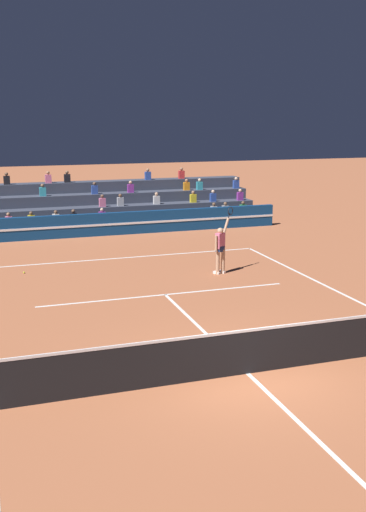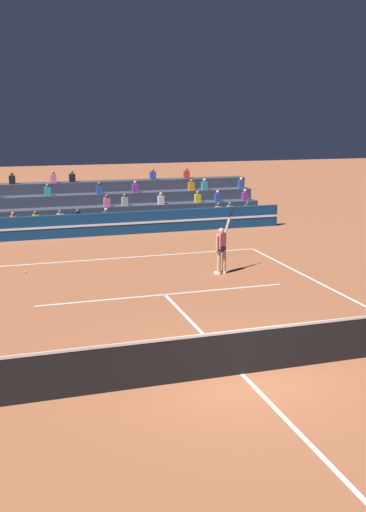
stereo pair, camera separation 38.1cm
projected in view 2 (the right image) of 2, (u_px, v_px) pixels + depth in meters
name	position (u px, v px, depth m)	size (l,w,h in m)	color
ground_plane	(242.00, 374.00, 13.43)	(120.00, 120.00, 0.00)	#AD603D
court_lines	(242.00, 374.00, 13.43)	(11.10, 23.90, 0.01)	white
tennis_net	(242.00, 351.00, 13.31)	(12.00, 0.10, 1.10)	#2D6B38
sponsor_banner_wall	(107.00, 224.00, 28.90)	(18.00, 0.26, 1.10)	navy
bleacher_stand	(96.00, 209.00, 31.78)	(17.44, 3.80, 2.83)	#383D4C
tennis_player	(222.00, 247.00, 21.76)	(0.95, 0.63, 2.45)	tan
tennis_ball	(26.00, 272.00, 22.11)	(0.07, 0.07, 0.07)	#C6DB33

